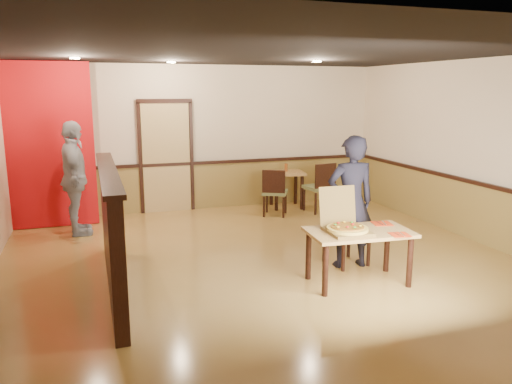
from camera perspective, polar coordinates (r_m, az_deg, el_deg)
floor at (r=6.87m, az=1.14°, el=-8.23°), size 7.00×7.00×0.00m
ceiling at (r=6.47m, az=1.24°, el=15.78°), size 7.00×7.00×0.00m
wall_back at (r=9.87m, az=-5.70°, el=6.16°), size 7.00×0.00×7.00m
wall_right at (r=8.37m, az=24.45°, el=4.20°), size 0.00×7.00×7.00m
wainscot_back at (r=9.97m, az=-5.55°, el=0.71°), size 7.00×0.04×0.90m
chair_rail_back at (r=9.88m, az=-5.58°, el=3.36°), size 7.00×0.06×0.06m
wainscot_right at (r=8.51m, az=23.77°, el=-2.15°), size 0.04×7.00×0.90m
chair_rail_right at (r=8.40m, az=23.93°, el=0.95°), size 0.06×7.00×0.06m
back_door at (r=9.72m, az=-10.22°, el=3.88°), size 0.90×0.06×2.10m
booth_partition at (r=6.10m, az=-16.23°, el=-4.03°), size 0.20×3.10×1.44m
red_accent_panel at (r=9.16m, az=-23.01°, el=4.87°), size 1.60×0.20×2.78m
spot_a at (r=7.89m, az=-20.00°, el=14.21°), size 0.14×0.14×0.02m
spot_b at (r=8.70m, az=-9.68°, el=14.43°), size 0.14×0.14×0.02m
spot_c at (r=8.39m, az=6.98°, el=14.61°), size 0.14×0.14×0.02m
main_table at (r=6.18m, az=11.68°, el=-5.29°), size 1.29×0.79×0.66m
diner_chair at (r=6.88m, az=9.97°, el=-3.44°), size 0.59×0.59×1.03m
side_chair_left at (r=9.29m, az=2.14°, el=0.18°), size 0.60×0.60×0.89m
side_chair_right at (r=9.64m, az=7.42°, el=0.76°), size 0.55×0.55×0.97m
side_table at (r=10.01m, az=3.50°, el=1.35°), size 0.77×0.77×0.72m
diner at (r=6.67m, az=10.75°, el=-1.14°), size 0.69×0.49×1.76m
passerby at (r=8.52m, az=-20.01°, el=1.43°), size 0.50×1.11×1.85m
pizza_box at (r=6.06m, az=10.19°, el=-3.89°), size 0.49×0.58×0.51m
pizza at (r=6.02m, az=10.41°, el=-4.14°), size 0.63×0.63×0.03m
napkin_near at (r=6.09m, az=16.10°, el=-4.69°), size 0.25×0.25×0.01m
napkin_far at (r=6.53m, az=14.19°, el=-3.50°), size 0.28×0.28×0.01m
condiment at (r=10.02m, az=3.46°, el=2.81°), size 0.06×0.06×0.15m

